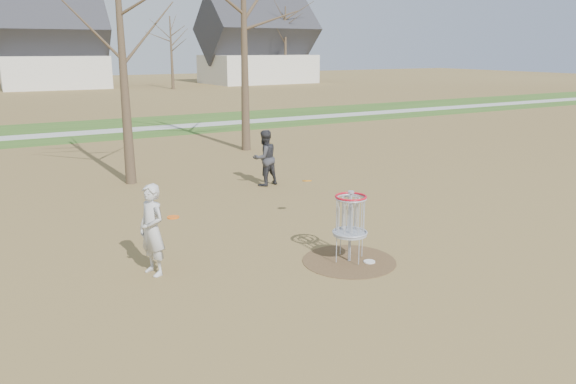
# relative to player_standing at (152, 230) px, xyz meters

# --- Properties ---
(ground) EXTENTS (160.00, 160.00, 0.00)m
(ground) POSITION_rel_player_standing_xyz_m (3.43, -1.24, -0.83)
(ground) COLOR brown
(ground) RESTS_ON ground
(green_band) EXTENTS (160.00, 8.00, 0.01)m
(green_band) POSITION_rel_player_standing_xyz_m (3.43, 19.76, -0.83)
(green_band) COLOR #2D5119
(green_band) RESTS_ON ground
(footpath) EXTENTS (160.00, 1.50, 0.01)m
(footpath) POSITION_rel_player_standing_xyz_m (3.43, 18.76, -0.82)
(footpath) COLOR #9E9E99
(footpath) RESTS_ON green_band
(dirt_circle) EXTENTS (1.80, 1.80, 0.01)m
(dirt_circle) POSITION_rel_player_standing_xyz_m (3.43, -1.24, -0.83)
(dirt_circle) COLOR #47331E
(dirt_circle) RESTS_ON ground
(player_standing) EXTENTS (0.57, 0.70, 1.67)m
(player_standing) POSITION_rel_player_standing_xyz_m (0.00, 0.00, 0.00)
(player_standing) COLOR #BBBBBB
(player_standing) RESTS_ON ground
(player_throwing) EXTENTS (0.90, 0.75, 1.65)m
(player_throwing) POSITION_rel_player_standing_xyz_m (4.84, 5.06, -0.01)
(player_throwing) COLOR #2F2F34
(player_throwing) RESTS_ON ground
(disc_grounded) EXTENTS (0.22, 0.22, 0.02)m
(disc_grounded) POSITION_rel_player_standing_xyz_m (3.72, -1.49, -0.81)
(disc_grounded) COLOR white
(disc_grounded) RESTS_ON dirt_circle
(discs_in_play) EXTENTS (3.99, 1.84, 0.15)m
(discs_in_play) POSITION_rel_player_standing_xyz_m (2.33, 0.71, 0.17)
(discs_in_play) COLOR orange
(discs_in_play) RESTS_ON ground
(disc_golf_basket) EXTENTS (0.64, 0.64, 1.35)m
(disc_golf_basket) POSITION_rel_player_standing_xyz_m (3.43, -1.24, 0.08)
(disc_golf_basket) COLOR #9EA3AD
(disc_golf_basket) RESTS_ON ground
(bare_trees) EXTENTS (52.62, 44.98, 9.00)m
(bare_trees) POSITION_rel_player_standing_xyz_m (5.21, 34.55, 4.51)
(bare_trees) COLOR #382B1E
(bare_trees) RESTS_ON ground
(houses_row) EXTENTS (56.51, 10.01, 7.26)m
(houses_row) POSITION_rel_player_standing_xyz_m (7.75, 51.32, 2.69)
(houses_row) COLOR silver
(houses_row) RESTS_ON ground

